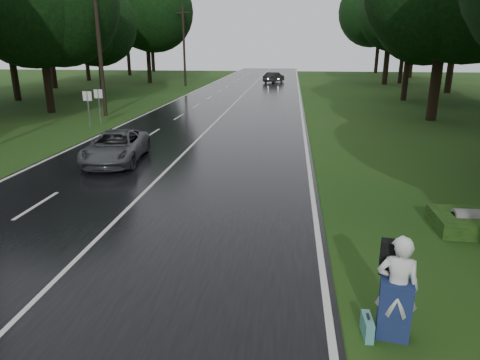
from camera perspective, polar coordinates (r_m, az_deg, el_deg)
The scene contains 18 objects.
ground at distance 12.23m, azimuth -18.02°, elevation -7.24°, with size 160.00×160.00×0.00m, color #234414.
road at distance 30.84m, azimuth -2.66°, elevation 8.21°, with size 12.00×140.00×0.04m, color black.
lane_center at distance 30.83m, azimuth -2.66°, elevation 8.26°, with size 0.12×140.00×0.01m, color silver.
grey_car at distance 19.60m, azimuth -16.10°, elevation 4.26°, with size 2.18×4.73×1.31m, color #45474A.
far_car at distance 61.49m, azimuth 4.51°, elevation 13.41°, with size 1.46×4.19×1.38m, color black.
hitchhiker at distance 8.06m, azimuth 19.97°, elevation -13.65°, with size 0.77×0.72×1.94m.
suitcase at distance 8.31m, azimuth 16.48°, elevation -18.13°, with size 0.15×0.52×0.37m, color teal.
culvert at distance 13.71m, azimuth 28.57°, elevation -5.87°, with size 0.61×0.61×1.23m, color slate.
utility_pole_mid at distance 33.37m, azimuth -17.34°, elevation 8.11°, with size 1.80×0.28×10.73m, color black, non-canonical shape.
utility_pole_far at distance 56.64m, azimuth -7.23°, elevation 12.25°, with size 1.80×0.28×9.75m, color black, non-canonical shape.
road_sign_a at distance 28.12m, azimuth -19.16°, elevation 6.34°, with size 0.55×0.10×2.30m, color white, non-canonical shape.
road_sign_b at distance 29.47m, azimuth -17.90°, elevation 6.93°, with size 0.55×0.10×2.27m, color white, non-canonical shape.
tree_left_d at distance 36.51m, azimuth -23.66°, elevation 8.19°, with size 8.51×8.51×13.30m, color black, non-canonical shape.
tree_left_e at distance 48.37m, azimuth -17.63°, elevation 10.73°, with size 7.39×7.39×11.54m, color black, non-canonical shape.
tree_left_f at distance 62.20m, azimuth -11.82°, elevation 12.47°, with size 10.16×10.16×15.88m, color black, non-canonical shape.
tree_right_d at distance 32.78m, azimuth 23.91°, elevation 7.26°, with size 9.77×9.77×15.27m, color black, non-canonical shape.
tree_right_e at distance 43.88m, azimuth 20.78°, elevation 9.83°, with size 8.33×8.33×13.01m, color black, non-canonical shape.
tree_right_f at distance 61.54m, azimuth 18.55°, elevation 11.91°, with size 10.09×10.09×15.77m, color black, non-canonical shape.
Camera 1 is at (4.96, -10.04, 4.91)m, focal length 32.23 mm.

